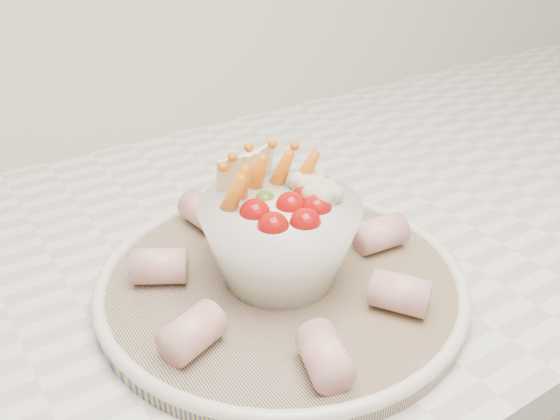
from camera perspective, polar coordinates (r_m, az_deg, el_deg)
serving_platter at (r=0.57m, az=0.12°, el=-6.59°), size 0.34×0.34×0.02m
veggie_bowl at (r=0.55m, az=0.05°, el=-2.30°), size 0.14×0.14×0.11m
cured_meat_rolls at (r=0.56m, az=-0.00°, el=-4.93°), size 0.27×0.29×0.03m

